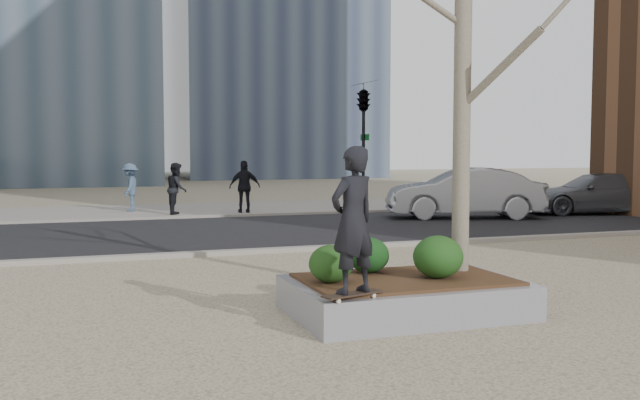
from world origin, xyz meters
name	(u,v)px	position (x,y,z in m)	size (l,w,h in m)	color
ground	(334,320)	(0.00, 0.00, 0.00)	(120.00, 120.00, 0.00)	tan
street	(201,233)	(0.00, 10.00, 0.01)	(60.00, 8.00, 0.02)	black
far_sidewalk	(167,211)	(0.00, 17.00, 0.01)	(60.00, 6.00, 0.02)	gray
planter	(405,297)	(1.00, 0.00, 0.23)	(3.00, 2.00, 0.45)	gray
planter_mulch	(405,279)	(1.00, 0.00, 0.47)	(2.70, 1.70, 0.04)	#382314
sycamore_tree	(463,33)	(2.00, 0.30, 3.79)	(2.80, 2.80, 6.60)	gray
shrub_left	(331,264)	(-0.05, -0.01, 0.73)	(0.57, 0.57, 0.49)	#173912
shrub_middle	(368,255)	(0.69, 0.51, 0.73)	(0.57, 0.57, 0.49)	#123B15
shrub_right	(438,257)	(1.40, -0.16, 0.77)	(0.66, 0.66, 0.56)	#133C13
skateboard	(353,296)	(-0.10, -0.87, 0.49)	(0.78, 0.20, 0.07)	black
skateboarder	(353,220)	(-0.10, -0.87, 1.38)	(0.62, 0.41, 1.70)	black
car_silver	(464,193)	(8.52, 11.19, 0.82)	(1.68, 4.83, 1.59)	gray
car_third	(594,194)	(13.44, 11.07, 0.70)	(1.89, 4.66, 1.35)	#565A62
pedestrian_a	(177,188)	(0.14, 15.46, 0.88)	(0.83, 0.65, 1.72)	black
pedestrian_b	(130,187)	(-1.25, 17.10, 0.86)	(1.08, 0.62, 1.67)	#3E5670
pedestrian_c	(245,187)	(2.40, 15.25, 0.91)	(1.04, 0.43, 1.78)	black
traffic_light_far	(363,147)	(6.50, 14.60, 2.25)	(0.60, 2.48, 4.50)	black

